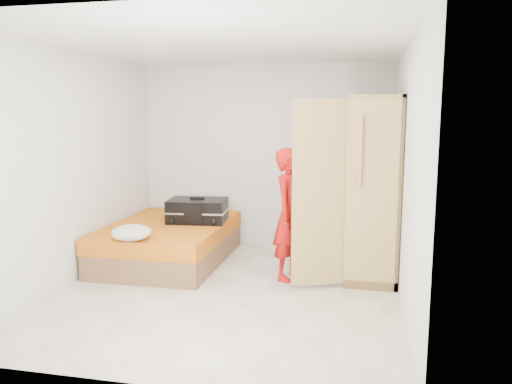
% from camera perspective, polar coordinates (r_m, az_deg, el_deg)
% --- Properties ---
extents(room, '(4.00, 4.02, 2.60)m').
position_cam_1_polar(room, '(5.25, -3.16, 2.36)').
color(room, beige).
rests_on(room, ground).
extents(bed, '(1.42, 2.02, 0.50)m').
position_cam_1_polar(bed, '(6.61, -9.87, -5.65)').
color(bed, '#8C613F').
rests_on(bed, ground).
extents(wardrobe, '(1.14, 1.39, 2.10)m').
position_cam_1_polar(wardrobe, '(5.95, 12.71, -0.01)').
color(wardrobe, tan).
rests_on(wardrobe, ground).
extents(person, '(0.51, 0.63, 1.52)m').
position_cam_1_polar(person, '(5.75, 3.97, -2.54)').
color(person, red).
rests_on(person, ground).
extents(suitcase, '(0.81, 0.64, 0.33)m').
position_cam_1_polar(suitcase, '(6.59, -6.69, -2.11)').
color(suitcase, black).
rests_on(suitcase, bed).
extents(round_cushion, '(0.44, 0.44, 0.17)m').
position_cam_1_polar(round_cushion, '(5.77, -14.03, -4.52)').
color(round_cushion, silver).
rests_on(round_cushion, bed).
extents(pillow, '(0.54, 0.32, 0.09)m').
position_cam_1_polar(pillow, '(7.28, -6.38, -1.86)').
color(pillow, silver).
rests_on(pillow, bed).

